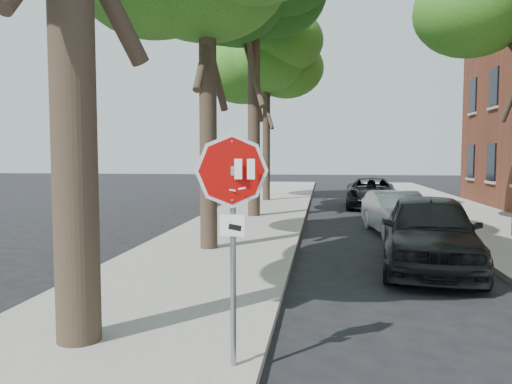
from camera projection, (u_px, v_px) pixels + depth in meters
ground at (295, 379)px, 5.54m from camera, size 120.00×120.00×0.00m
sidewalk_left at (243, 224)px, 17.73m from camera, size 4.00×55.00×0.12m
sidewalk_right at (495, 228)px, 16.61m from camera, size 4.00×55.00×0.12m
curb_left at (301, 225)px, 17.46m from camera, size 0.12×55.00×0.13m
curb_right at (431, 227)px, 16.88m from camera, size 0.12×55.00×0.13m
stop_sign at (233, 205)px, 5.47m from camera, size 0.76×0.34×2.61m
tree_mid_b at (254, 13)px, 19.24m from camera, size 5.88×5.46×10.36m
tree_far at (266, 66)px, 26.25m from camera, size 5.29×4.91×9.33m
car_a at (429, 231)px, 10.88m from camera, size 2.57×5.09×1.66m
car_b at (397, 213)px, 15.64m from camera, size 1.95×4.26×1.35m
car_d at (372, 193)px, 23.74m from camera, size 2.63×5.25×1.43m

